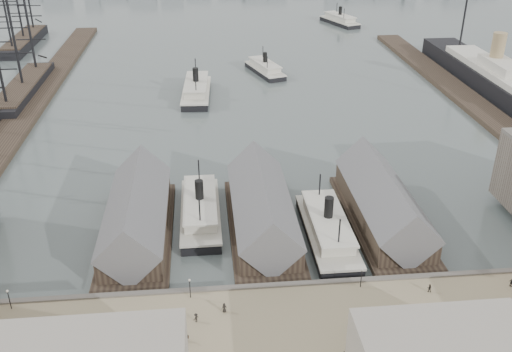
{
  "coord_description": "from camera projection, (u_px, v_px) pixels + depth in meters",
  "views": [
    {
      "loc": [
        -11.34,
        -85.81,
        65.53
      ],
      "look_at": [
        0.0,
        30.0,
        6.0
      ],
      "focal_mm": 40.0,
      "sensor_mm": 36.0,
      "label": 1
    }
  ],
  "objects": [
    {
      "name": "ground",
      "position": [
        272.0,
        277.0,
        106.86
      ],
      "size": [
        900.0,
        900.0,
        0.0
      ],
      "primitive_type": "plane",
      "color": "#4A5654",
      "rests_on": "ground"
    },
    {
      "name": "quay",
      "position": [
        287.0,
        350.0,
        88.69
      ],
      "size": [
        180.0,
        30.0,
        2.0
      ],
      "primitive_type": "cube",
      "color": "gray",
      "rests_on": "ground"
    },
    {
      "name": "seawall",
      "position": [
        275.0,
        289.0,
        101.73
      ],
      "size": [
        180.0,
        1.2,
        2.3
      ],
      "primitive_type": "cube",
      "color": "#59544C",
      "rests_on": "ground"
    },
    {
      "name": "west_wharf",
      "position": [
        32.0,
        104.0,
        189.2
      ],
      "size": [
        10.0,
        220.0,
        1.6
      ],
      "primitive_type": "cube",
      "color": "#2D231C",
      "rests_on": "ground"
    },
    {
      "name": "east_wharf",
      "position": [
        468.0,
        99.0,
        193.01
      ],
      "size": [
        10.0,
        180.0,
        1.6
      ],
      "primitive_type": "cube",
      "color": "#2D231C",
      "rests_on": "ground"
    },
    {
      "name": "ferry_shed_west",
      "position": [
        137.0,
        216.0,
        117.45
      ],
      "size": [
        14.0,
        42.0,
        12.6
      ],
      "color": "#2D231C",
      "rests_on": "ground"
    },
    {
      "name": "ferry_shed_center",
      "position": [
        262.0,
        210.0,
        119.7
      ],
      "size": [
        14.0,
        42.0,
        12.6
      ],
      "color": "#2D231C",
      "rests_on": "ground"
    },
    {
      "name": "ferry_shed_east",
      "position": [
        383.0,
        204.0,
        121.96
      ],
      "size": [
        14.0,
        42.0,
        12.6
      ],
      "color": "#2D231C",
      "rests_on": "ground"
    },
    {
      "name": "lamp_post_far_w",
      "position": [
        8.0,
        296.0,
        94.61
      ],
      "size": [
        0.44,
        0.44,
        3.92
      ],
      "color": "black",
      "rests_on": "quay"
    },
    {
      "name": "lamp_post_near_w",
      "position": [
        190.0,
        285.0,
        97.21
      ],
      "size": [
        0.44,
        0.44,
        3.92
      ],
      "color": "black",
      "rests_on": "quay"
    },
    {
      "name": "lamp_post_near_e",
      "position": [
        362.0,
        274.0,
        99.81
      ],
      "size": [
        0.44,
        0.44,
        3.92
      ],
      "color": "black",
      "rests_on": "quay"
    },
    {
      "name": "ferry_docked_west",
      "position": [
        200.0,
        210.0,
        124.33
      ],
      "size": [
        8.44,
        28.13,
        10.05
      ],
      "color": "black",
      "rests_on": "ground"
    },
    {
      "name": "ferry_docked_east",
      "position": [
        327.0,
        229.0,
        117.32
      ],
      "size": [
        8.68,
        28.92,
        10.33
      ],
      "color": "black",
      "rests_on": "ground"
    },
    {
      "name": "ferry_open_near",
      "position": [
        196.0,
        90.0,
        196.64
      ],
      "size": [
        10.73,
        30.77,
        10.83
      ],
      "rotation": [
        0.0,
        0.0,
        -0.05
      ],
      "color": "black",
      "rests_on": "ground"
    },
    {
      "name": "ferry_open_mid",
      "position": [
        265.0,
        68.0,
        221.26
      ],
      "size": [
        14.38,
        25.64,
        8.77
      ],
      "rotation": [
        0.0,
        0.0,
        0.3
      ],
      "color": "black",
      "rests_on": "ground"
    },
    {
      "name": "ferry_open_far",
      "position": [
        340.0,
        20.0,
        299.63
      ],
      "size": [
        17.2,
        28.22,
        9.68
      ],
      "rotation": [
        0.0,
        0.0,
        0.36
      ],
      "color": "black",
      "rests_on": "ground"
    },
    {
      "name": "sailing_ship_mid",
      "position": [
        23.0,
        87.0,
        198.24
      ],
      "size": [
        9.52,
        55.01,
        39.14
      ],
      "color": "black",
      "rests_on": "ground"
    },
    {
      "name": "sailing_ship_far",
      "position": [
        24.0,
        39.0,
        259.54
      ],
      "size": [
        9.33,
        51.84,
        38.36
      ],
      "color": "black",
      "rests_on": "ground"
    },
    {
      "name": "ocean_steamer",
      "position": [
        493.0,
        77.0,
        203.29
      ],
      "size": [
        13.78,
        100.7,
        20.14
      ],
      "color": "black",
      "rests_on": "ground"
    },
    {
      "name": "horse_cart_left",
      "position": [
        95.0,
        346.0,
        87.02
      ],
      "size": [
        4.73,
        2.95,
        1.46
      ],
      "rotation": [
        0.0,
        0.0,
        1.19
      ],
      "color": "black",
      "rests_on": "quay"
    },
    {
      "name": "horse_cart_center",
      "position": [
        178.0,
        339.0,
        88.27
      ],
      "size": [
        4.97,
        2.53,
        1.58
      ],
      "rotation": [
        0.0,
        0.0,
        1.28
      ],
      "color": "black",
      "rests_on": "quay"
    },
    {
      "name": "horse_cart_right",
      "position": [
        409.0,
        331.0,
        89.9
      ],
      "size": [
        4.79,
        2.5,
        1.56
      ],
      "rotation": [
        0.0,
        0.0,
        1.8
      ],
      "color": "black",
      "rests_on": "quay"
    },
    {
      "name": "pedestrian_2",
      "position": [
        196.0,
        318.0,
        92.62
      ],
      "size": [
        1.18,
        1.16,
        1.63
      ],
      "primitive_type": "imported",
      "rotation": [
        0.0,
        0.0,
        3.89
      ],
      "color": "black",
      "rests_on": "quay"
    },
    {
      "name": "pedestrian_4",
      "position": [
        224.0,
        308.0,
        94.7
      ],
      "size": [
        0.97,
        0.76,
        1.75
      ],
      "primitive_type": "imported",
      "rotation": [
        0.0,
        0.0,
        3.4
      ],
      "color": "black",
      "rests_on": "quay"
    },
    {
      "name": "pedestrian_6",
      "position": [
        429.0,
        288.0,
        99.48
      ],
      "size": [
        0.91,
        0.81,
        1.56
      ],
      "primitive_type": "imported",
      "rotation": [
        0.0,
        0.0,
        2.81
      ],
      "color": "black",
      "rests_on": "quay"
    },
    {
      "name": "pedestrian_7",
      "position": [
        446.0,
        350.0,
        86.11
      ],
      "size": [
        1.04,
        1.24,
        1.67
      ],
      "primitive_type": "imported",
      "rotation": [
        0.0,
        0.0,
        1.11
      ],
      "color": "black",
      "rests_on": "quay"
    },
    {
      "name": "pedestrian_8",
      "position": [
        511.0,
        283.0,
        100.73
      ],
      "size": [
        0.71,
        1.04,
        1.63
      ],
      "primitive_type": "imported",
      "rotation": [
        0.0,
        0.0,
        1.93
      ],
      "color": "black",
      "rests_on": "quay"
    }
  ]
}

